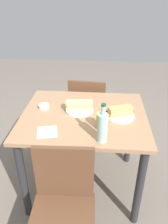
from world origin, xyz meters
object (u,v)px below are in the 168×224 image
Objects in this scene: knife_near at (116,111)px; baguette_sandwich_far at (79,105)px; chair_far at (88,109)px; chair_near at (63,203)px; plate_near at (120,115)px; olive_bowl at (44,106)px; baguette_sandwich_near at (120,111)px; knife_far at (78,106)px; water_bottle at (103,127)px; plate_far at (79,110)px; beer_glass at (101,121)px; dining_table at (84,128)px.

baguette_sandwich_far reaches higher than knife_near.
chair_far is 1.00× the size of chair_near.
olive_bowl is at bearing 172.09° from plate_near.
olive_bowl reaches higher than plate_near.
baguette_sandwich_far reaches higher than plate_near.
chair_far is 4.29× the size of baguette_sandwich_near.
water_bottle is at bearing -65.14° from knife_far.
knife_far reaches higher than plate_far.
baguette_sandwich_near is at bearing -59.20° from knife_near.
plate_near is 0.34m from baguette_sandwich_far.
knife_near is (-0.03, 0.05, 0.01)m from plate_near.
plate_far is 0.31m from beer_glass.
olive_bowl is (-0.29, -0.03, -0.00)m from knife_far.
knife_near is at bearing 8.19° from dining_table.
water_bottle is (0.19, -0.39, 0.06)m from baguette_sandwich_far.
plate_far is 1.04× the size of baguette_sandwich_far.
olive_bowl reaches higher than plate_far.
plate_far is 0.83× the size of water_bottle.
dining_table is 4.52× the size of baguette_sandwich_far.
dining_table is 5.54× the size of knife_near.
knife_near is (-0.03, 0.05, -0.03)m from baguette_sandwich_near.
plate_near is 1.27× the size of knife_near.
chair_far is at bearing 114.97° from plate_near.
plate_far is 1.30× the size of knife_far.
plate_far is at bearing 126.49° from dining_table.
plate_far is at bearing -72.03° from knife_far.
beer_glass is (-0.15, -0.18, 0.05)m from plate_near.
baguette_sandwich_near is 0.34m from plate_far.
baguette_sandwich_far is at bearing 86.77° from chair_near.
chair_far is 1.24m from chair_near.
olive_bowl is (-0.60, 0.04, -0.00)m from knife_near.
chair_far is 0.89m from beer_glass.
water_bottle is (-0.14, -0.33, 0.06)m from baguette_sandwich_near.
plate_near is 0.37m from water_bottle.
baguette_sandwich_near is 0.72× the size of water_bottle.
plate_near is 1.00× the size of plate_far.
plate_near is at bearing -2.06° from dining_table.
plate_near is 0.24m from beer_glass.
baguette_sandwich_near reaches higher than chair_far.
knife_near is at bearing 120.80° from baguette_sandwich_near.
dining_table is 3.61× the size of water_bottle.
baguette_sandwich_near is at bearing 58.94° from chair_near.
dining_table is at bearing 177.94° from baguette_sandwich_near.
olive_bowl is at bearing 167.36° from dining_table.
chair_far is 0.71m from olive_bowl.
plate_far is at bearing 176.09° from knife_near.
dining_table is at bearing 125.88° from beer_glass.
beer_glass is (0.22, 0.43, 0.36)m from chair_near.
chair_near is (-0.07, -1.23, 0.00)m from chair_far.
chair_far is at bearing 114.97° from baguette_sandwich_near.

